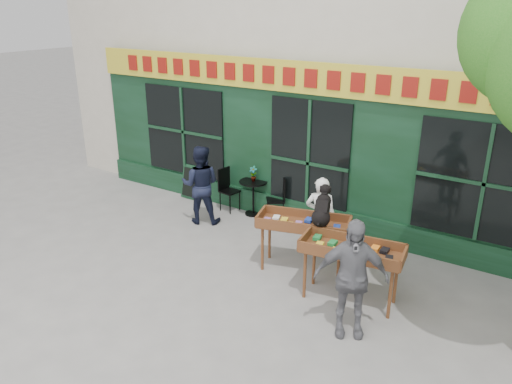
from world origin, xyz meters
TOP-DOWN VIEW (x-y plane):
  - ground at (0.00, 0.00)m, footprint 80.00×80.00m
  - book_cart_center at (0.77, 0.67)m, footprint 1.61×1.00m
  - dog at (1.12, 0.62)m, footprint 0.49×0.67m
  - woman at (0.77, 1.32)m, footprint 0.62×0.49m
  - book_cart_right at (1.82, 0.22)m, footprint 1.57×0.82m
  - man_right at (2.12, -0.53)m, footprint 1.09×0.84m
  - bistro_table at (-1.23, 2.20)m, footprint 0.60×0.60m
  - bistro_chair_left at (-1.87, 2.11)m, footprint 0.41×0.41m
  - bistro_chair_right at (-0.61, 2.25)m, footprint 0.51×0.51m
  - potted_plant at (-1.23, 2.20)m, footprint 0.19×0.14m
  - man_left at (-1.93, 1.30)m, footprint 0.99×0.92m
  - chalkboard at (-2.95, 2.19)m, footprint 0.56×0.21m

SIDE VIEW (x-z plane):
  - ground at x=0.00m, z-range 0.00..0.00m
  - chalkboard at x=-2.95m, z-range 0.01..0.79m
  - bistro_table at x=-1.23m, z-range 0.16..0.92m
  - bistro_chair_left at x=-1.87m, z-range 0.08..1.03m
  - bistro_chair_right at x=-0.61m, z-range 0.08..1.03m
  - woman at x=0.77m, z-range 0.00..1.48m
  - man_left at x=-1.93m, z-range 0.00..1.64m
  - book_cart_center at x=0.77m, z-range 0.33..1.32m
  - book_cart_right at x=1.82m, z-range 0.33..1.32m
  - man_right at x=2.12m, z-range 0.00..1.72m
  - potted_plant at x=-1.23m, z-range 0.76..1.10m
  - dog at x=1.12m, z-range 0.99..1.59m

